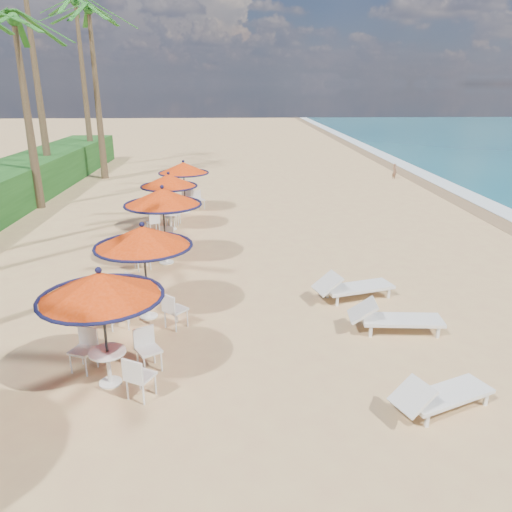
{
  "coord_description": "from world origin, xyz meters",
  "views": [
    {
      "loc": [
        -2.87,
        -8.28,
        5.46
      ],
      "look_at": [
        -2.3,
        4.05,
        1.2
      ],
      "focal_mm": 35.0,
      "sensor_mm": 36.0,
      "label": 1
    }
  ],
  "objects": [
    {
      "name": "lounger_mid",
      "position": [
        0.76,
        1.98,
        0.36
      ],
      "size": [
        2.2,
        0.84,
        0.77
      ],
      "rotation": [
        0.0,
        0.0,
        -0.08
      ],
      "color": "silver",
      "rests_on": "ground"
    },
    {
      "name": "person",
      "position": [
        6.91,
        21.52,
        0.49
      ],
      "size": [
        0.35,
        0.42,
        0.97
      ],
      "primitive_type": "imported",
      "rotation": [
        0.0,
        0.0,
        1.98
      ],
      "color": "brown",
      "rests_on": "ground"
    },
    {
      "name": "station_0",
      "position": [
        -5.25,
        0.16,
        1.75
      ],
      "size": [
        2.29,
        2.29,
        2.39
      ],
      "color": "black",
      "rests_on": "ground"
    },
    {
      "name": "station_3",
      "position": [
        -5.38,
        10.93,
        1.68
      ],
      "size": [
        2.2,
        2.2,
        2.3
      ],
      "color": "black",
      "rests_on": "ground"
    },
    {
      "name": "station_1",
      "position": [
        -5.04,
        3.0,
        1.78
      ],
      "size": [
        2.33,
        2.33,
        2.43
      ],
      "color": "black",
      "rests_on": "ground"
    },
    {
      "name": "station_4",
      "position": [
        -5.01,
        13.89,
        1.7
      ],
      "size": [
        2.23,
        2.32,
        2.33
      ],
      "color": "black",
      "rests_on": "ground"
    },
    {
      "name": "ground",
      "position": [
        0.0,
        0.0,
        0.0
      ],
      "size": [
        160.0,
        160.0,
        0.0
      ],
      "primitive_type": "plane",
      "color": "tan",
      "rests_on": "ground"
    },
    {
      "name": "palm_7",
      "position": [
        -12.54,
        26.71,
        9.71
      ],
      "size": [
        5.0,
        5.0,
        10.6
      ],
      "color": "brown",
      "rests_on": "ground"
    },
    {
      "name": "lounger_near",
      "position": [
        0.67,
        -1.01,
        0.33
      ],
      "size": [
        2.04,
        1.32,
        0.7
      ],
      "rotation": [
        0.0,
        0.0,
        0.4
      ],
      "color": "silver",
      "rests_on": "ground"
    },
    {
      "name": "palm_4",
      "position": [
        -11.88,
        14.93,
        7.54
      ],
      "size": [
        5.0,
        5.0,
        8.28
      ],
      "color": "brown",
      "rests_on": "ground"
    },
    {
      "name": "lounger_far",
      "position": [
        0.23,
        3.86,
        0.37
      ],
      "size": [
        2.29,
        1.26,
        0.78
      ],
      "rotation": [
        0.0,
        0.0,
        0.28
      ],
      "color": "silver",
      "rests_on": "ground"
    },
    {
      "name": "palm_6",
      "position": [
        -10.71,
        22.55,
        8.82
      ],
      "size": [
        5.0,
        5.0,
        9.65
      ],
      "color": "brown",
      "rests_on": "ground"
    },
    {
      "name": "station_2",
      "position": [
        -5.11,
        7.01,
        1.94
      ],
      "size": [
        2.43,
        2.43,
        2.54
      ],
      "color": "black",
      "rests_on": "ground"
    }
  ]
}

